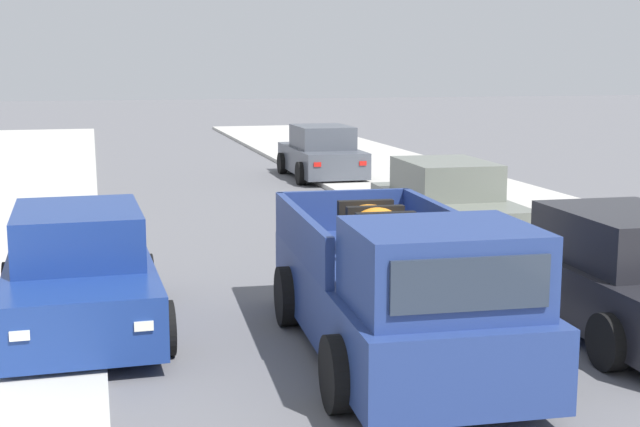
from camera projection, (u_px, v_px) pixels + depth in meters
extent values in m
cube|color=beige|center=(550.00, 232.00, 17.33)|extent=(5.34, 60.00, 0.12)
cube|color=silver|center=(15.00, 260.00, 14.89)|extent=(0.16, 60.00, 0.10)
cube|color=silver|center=(490.00, 235.00, 17.02)|extent=(0.16, 60.00, 0.10)
cube|color=navy|center=(393.00, 304.00, 10.10)|extent=(2.16, 5.19, 0.80)
cube|color=navy|center=(441.00, 267.00, 8.42)|extent=(1.79, 1.58, 0.80)
cube|color=#283342|center=(417.00, 249.00, 9.15)|extent=(1.38, 0.13, 0.44)
cube|color=#283342|center=(471.00, 284.00, 7.68)|extent=(1.46, 0.13, 0.48)
cube|color=navy|center=(445.00, 229.00, 11.00)|extent=(0.26, 3.30, 0.56)
cube|color=navy|center=(301.00, 235.00, 10.64)|extent=(0.26, 3.30, 0.56)
cube|color=navy|center=(343.00, 210.00, 12.41)|extent=(1.88, 0.19, 0.56)
cube|color=silver|center=(342.00, 267.00, 12.64)|extent=(1.83, 0.21, 0.20)
cylinder|color=black|center=(530.00, 360.00, 8.85)|extent=(0.30, 0.77, 0.76)
cylinder|color=black|center=(339.00, 374.00, 8.47)|extent=(0.30, 0.77, 0.76)
cylinder|color=black|center=(434.00, 288.00, 11.69)|extent=(0.30, 0.77, 0.76)
cylinder|color=black|center=(288.00, 296.00, 11.30)|extent=(0.30, 0.77, 0.76)
cube|color=red|center=(393.00, 245.00, 12.71)|extent=(0.22, 0.05, 0.18)
cube|color=red|center=(290.00, 249.00, 12.41)|extent=(0.22, 0.05, 0.18)
ellipsoid|color=orange|center=(375.00, 231.00, 10.77)|extent=(0.78, 1.73, 0.60)
sphere|color=orange|center=(397.00, 239.00, 9.84)|extent=(0.44, 0.44, 0.44)
cube|color=black|center=(365.00, 224.00, 11.22)|extent=(0.72, 0.15, 0.61)
cube|color=black|center=(375.00, 231.00, 10.77)|extent=(0.72, 0.15, 0.61)
cube|color=black|center=(385.00, 238.00, 10.32)|extent=(0.72, 0.15, 0.61)
cube|color=navy|center=(80.00, 288.00, 11.07)|extent=(1.86, 4.24, 0.72)
cube|color=navy|center=(78.00, 233.00, 11.05)|extent=(1.57, 2.14, 0.64)
cube|color=#283342|center=(79.00, 250.00, 10.14)|extent=(1.37, 0.11, 0.52)
cube|color=#283342|center=(77.00, 222.00, 11.98)|extent=(1.34, 0.11, 0.50)
cylinder|color=black|center=(164.00, 328.00, 10.11)|extent=(0.23, 0.64, 0.64)
cylinder|color=black|center=(145.00, 276.00, 12.59)|extent=(0.23, 0.64, 0.64)
cylinder|color=black|center=(12.00, 285.00, 12.10)|extent=(0.23, 0.64, 0.64)
cube|color=red|center=(122.00, 244.00, 13.23)|extent=(0.20, 0.04, 0.12)
cube|color=white|center=(144.00, 326.00, 9.22)|extent=(0.20, 0.04, 0.10)
cube|color=red|center=(33.00, 249.00, 12.89)|extent=(0.20, 0.04, 0.12)
cube|color=white|center=(20.00, 336.00, 8.89)|extent=(0.20, 0.04, 0.10)
cube|color=black|center=(619.00, 289.00, 11.04)|extent=(1.87, 4.25, 0.72)
cube|color=black|center=(627.00, 237.00, 10.83)|extent=(1.58, 2.14, 0.64)
cube|color=#283342|center=(586.00, 225.00, 11.77)|extent=(1.37, 0.12, 0.52)
cylinder|color=black|center=(507.00, 284.00, 12.13)|extent=(0.24, 0.65, 0.64)
cylinder|color=black|center=(625.00, 277.00, 12.53)|extent=(0.24, 0.65, 0.64)
cylinder|color=black|center=(609.00, 342.00, 9.63)|extent=(0.24, 0.65, 0.64)
cube|color=white|center=(502.00, 251.00, 12.92)|extent=(0.20, 0.05, 0.10)
cube|color=white|center=(579.00, 247.00, 13.19)|extent=(0.20, 0.05, 0.10)
cube|color=slate|center=(446.00, 215.00, 16.42)|extent=(1.91, 4.26, 0.72)
cube|color=slate|center=(445.00, 178.00, 16.40)|extent=(1.60, 2.15, 0.64)
cube|color=#283342|center=(465.00, 186.00, 15.47)|extent=(1.37, 0.13, 0.52)
cube|color=#283342|center=(428.00, 173.00, 17.34)|extent=(1.34, 0.13, 0.50)
cylinder|color=black|center=(521.00, 238.00, 15.39)|extent=(0.24, 0.65, 0.64)
cylinder|color=black|center=(423.00, 242.00, 15.01)|extent=(0.24, 0.65, 0.64)
cylinder|color=black|center=(466.00, 213.00, 17.90)|extent=(0.24, 0.65, 0.64)
cylinder|color=black|center=(380.00, 216.00, 17.52)|extent=(0.24, 0.65, 0.64)
cube|color=red|center=(440.00, 192.00, 18.57)|extent=(0.20, 0.05, 0.12)
cube|color=white|center=(527.00, 230.00, 14.51)|extent=(0.20, 0.05, 0.10)
cube|color=red|center=(382.00, 194.00, 18.30)|extent=(0.20, 0.05, 0.12)
cube|color=white|center=(456.00, 233.00, 14.25)|extent=(0.20, 0.05, 0.10)
cube|color=#474C56|center=(321.00, 160.00, 25.83)|extent=(1.80, 4.22, 0.72)
cube|color=#474C56|center=(322.00, 137.00, 25.62)|extent=(1.54, 2.11, 0.64)
cube|color=#283342|center=(314.00, 135.00, 26.55)|extent=(1.37, 0.09, 0.52)
cube|color=#283342|center=(331.00, 140.00, 24.69)|extent=(1.34, 0.09, 0.50)
cylinder|color=black|center=(282.00, 163.00, 26.90)|extent=(0.23, 0.64, 0.64)
cylinder|color=black|center=(340.00, 162.00, 27.32)|extent=(0.23, 0.64, 0.64)
cylinder|color=black|center=(301.00, 173.00, 24.40)|extent=(0.23, 0.64, 0.64)
cylinder|color=black|center=(364.00, 171.00, 24.83)|extent=(0.23, 0.64, 0.64)
cube|color=red|center=(317.00, 165.00, 23.64)|extent=(0.20, 0.04, 0.12)
cube|color=white|center=(286.00, 151.00, 27.69)|extent=(0.20, 0.04, 0.10)
cube|color=red|center=(363.00, 163.00, 23.94)|extent=(0.20, 0.04, 0.12)
cube|color=white|center=(324.00, 150.00, 27.98)|extent=(0.20, 0.04, 0.10)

